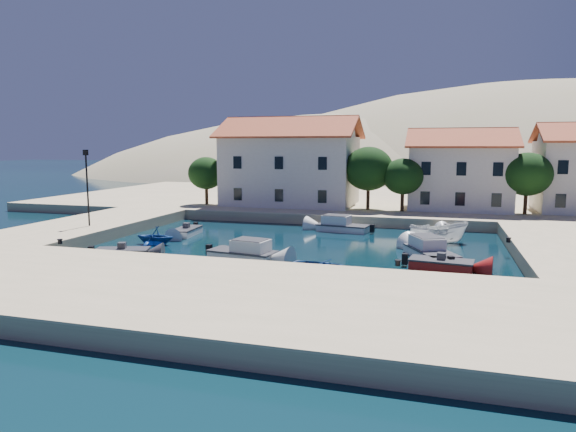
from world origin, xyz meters
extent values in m
plane|color=black|center=(0.00, 0.00, 0.00)|extent=(400.00, 400.00, 0.00)
cube|color=tan|center=(0.00, -6.00, 0.50)|extent=(52.00, 12.00, 1.00)
cube|color=tan|center=(-19.00, 10.00, 0.50)|extent=(8.00, 20.00, 1.00)
cube|color=tan|center=(2.00, 38.00, 0.50)|extent=(80.00, 36.00, 1.00)
ellipsoid|color=tan|center=(-10.00, 110.00, -20.00)|extent=(198.00, 126.00, 72.00)
ellipsoid|color=tan|center=(35.00, 130.00, -25.00)|extent=(220.00, 176.00, 99.00)
cube|color=beige|center=(-6.00, 28.00, 4.75)|extent=(14.00, 9.00, 7.50)
pyramid|color=maroon|center=(-6.00, 28.00, 9.60)|extent=(14.70, 9.45, 2.20)
cube|color=beige|center=(12.00, 29.00, 4.25)|extent=(10.00, 8.00, 6.50)
pyramid|color=maroon|center=(12.00, 29.00, 8.40)|extent=(10.50, 8.40, 1.80)
cylinder|color=#382314|center=(-15.00, 25.00, 2.25)|extent=(0.36, 0.36, 2.50)
ellipsoid|color=black|center=(-15.00, 25.00, 4.50)|extent=(4.00, 4.00, 3.60)
cylinder|color=#382314|center=(3.00, 25.50, 2.50)|extent=(0.36, 0.36, 3.00)
ellipsoid|color=black|center=(3.00, 25.50, 5.20)|extent=(5.00, 5.00, 4.50)
cylinder|color=#382314|center=(6.50, 25.00, 2.25)|extent=(0.36, 0.36, 2.50)
ellipsoid|color=black|center=(6.50, 25.00, 4.50)|extent=(4.00, 4.00, 3.60)
cylinder|color=#382314|center=(18.00, 26.00, 2.38)|extent=(0.36, 0.36, 2.75)
ellipsoid|color=black|center=(18.00, 26.00, 4.85)|extent=(4.60, 4.60, 4.14)
cylinder|color=black|center=(-17.50, 8.00, 4.00)|extent=(0.14, 0.14, 6.00)
cube|color=black|center=(-17.50, 8.00, 7.00)|extent=(0.35, 0.25, 0.45)
cylinder|color=black|center=(-14.30, 0.80, 1.15)|extent=(0.36, 0.36, 0.30)
cylinder|color=black|center=(8.00, 0.80, 1.15)|extent=(0.36, 0.36, 0.30)
cylinder|color=black|center=(14.70, 10.00, 1.15)|extent=(0.36, 0.36, 0.30)
cube|color=#35353A|center=(-10.47, 2.21, 0.25)|extent=(3.76, 2.58, 0.90)
cube|color=#35353A|center=(-10.47, 2.21, 0.58)|extent=(3.85, 2.63, 0.10)
cube|color=#35353A|center=(-10.47, 2.21, 0.80)|extent=(0.64, 0.64, 0.50)
cube|color=silver|center=(-2.40, 3.96, 0.25)|extent=(4.68, 2.57, 0.90)
cube|color=#35353A|center=(-2.40, 3.96, 0.58)|extent=(4.79, 2.62, 0.10)
cube|color=silver|center=(-2.40, 3.96, 0.95)|extent=(2.57, 1.96, 0.90)
imported|color=navy|center=(3.73, 1.75, 0.00)|extent=(5.30, 4.35, 0.96)
cube|color=maroon|center=(10.32, 4.89, 0.25)|extent=(3.87, 2.10, 0.90)
cube|color=#35353A|center=(10.32, 4.89, 0.58)|extent=(3.97, 2.14, 0.10)
cube|color=#35353A|center=(10.32, 4.89, 0.80)|extent=(0.56, 0.56, 0.50)
cube|color=silver|center=(9.64, 7.83, 0.25)|extent=(3.85, 5.23, 0.90)
cube|color=#35353A|center=(9.64, 7.83, 0.58)|extent=(3.94, 5.35, 0.10)
cube|color=silver|center=(9.64, 7.83, 0.95)|extent=(2.61, 3.04, 0.90)
imported|color=silver|center=(10.12, 13.67, 0.00)|extent=(5.08, 3.54, 1.84)
cube|color=silver|center=(10.78, 17.19, 0.25)|extent=(1.88, 3.12, 0.90)
cube|color=#35353A|center=(10.78, 17.19, 0.58)|extent=(1.92, 3.20, 0.10)
cube|color=#35353A|center=(10.78, 17.19, 0.80)|extent=(0.58, 0.58, 0.50)
imported|color=navy|center=(-10.81, 7.02, 0.00)|extent=(3.10, 2.70, 1.60)
cube|color=silver|center=(-10.45, 11.42, 0.25)|extent=(1.85, 3.61, 0.90)
cube|color=#35353A|center=(-10.45, 11.42, 0.58)|extent=(1.88, 3.70, 0.10)
cube|color=#35353A|center=(-10.45, 11.42, 0.80)|extent=(0.54, 0.54, 0.50)
cube|color=silver|center=(1.97, 17.08, 0.25)|extent=(4.66, 2.52, 0.90)
cube|color=#35353A|center=(1.97, 17.08, 0.58)|extent=(4.77, 2.57, 0.10)
cube|color=silver|center=(1.97, 17.08, 0.95)|extent=(2.56, 1.93, 0.90)
camera|label=1|loc=(10.03, -27.33, 7.56)|focal=32.00mm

